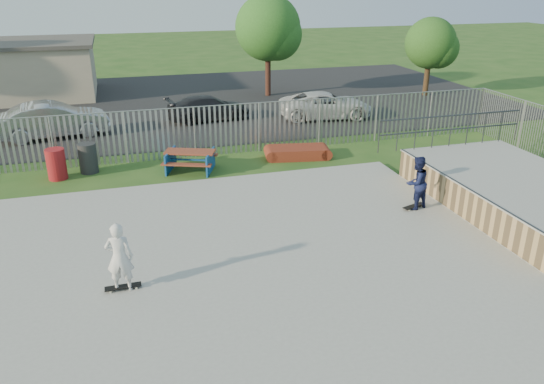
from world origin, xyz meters
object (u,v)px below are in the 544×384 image
object	(u,v)px
trash_bin_red	(56,164)
car_dark	(209,108)
trash_bin_grey	(88,158)
skater_white	(119,257)
car_white	(326,105)
picnic_table	(190,161)
tree_right	(430,43)
tree_mid	(268,28)
funbox	(298,152)
car_silver	(53,120)
skater_navy	(416,183)

from	to	relation	value
trash_bin_red	car_dark	xyz separation A→B (m)	(6.54, 6.62, 0.07)
trash_bin_grey	skater_white	xyz separation A→B (m)	(0.96, -8.65, 0.42)
car_white	picnic_table	bearing A→B (deg)	135.26
trash_bin_red	tree_right	world-z (taller)	tree_right
picnic_table	skater_white	size ratio (longest dim) A/B	1.36
trash_bin_red	trash_bin_grey	xyz separation A→B (m)	(1.05, 0.40, -0.00)
trash_bin_grey	car_dark	world-z (taller)	car_dark
tree_mid	picnic_table	bearing A→B (deg)	-117.99
tree_right	tree_mid	bearing A→B (deg)	164.00
car_white	tree_right	bearing A→B (deg)	-58.20
skater_white	car_white	bearing A→B (deg)	-117.67
picnic_table	tree_mid	xyz separation A→B (m)	(6.33, 11.90, 3.50)
car_dark	tree_right	distance (m)	13.85
skater_white	funbox	bearing A→B (deg)	-121.05
car_dark	tree_mid	world-z (taller)	tree_mid
funbox	car_white	size ratio (longest dim) A/B	0.50
car_silver	tree_mid	xyz separation A→B (m)	(11.46, 5.91, 3.10)
car_white	skater_navy	world-z (taller)	skater_navy
skater_navy	tree_right	bearing A→B (deg)	-140.25
trash_bin_red	trash_bin_grey	world-z (taller)	trash_bin_red
skater_navy	skater_white	xyz separation A→B (m)	(-8.58, -2.18, 0.00)
funbox	car_silver	world-z (taller)	car_silver
car_silver	tree_right	bearing A→B (deg)	-89.93
car_dark	skater_white	xyz separation A→B (m)	(-4.54, -14.87, 0.35)
skater_white	car_dark	bearing A→B (deg)	-97.73
car_white	skater_white	size ratio (longest dim) A/B	2.85
tree_right	skater_navy	bearing A→B (deg)	-122.26
car_silver	car_dark	world-z (taller)	car_silver
trash_bin_grey	car_white	size ratio (longest dim) A/B	0.23
trash_bin_grey	skater_navy	xyz separation A→B (m)	(9.53, -6.46, 0.42)
car_silver	tree_mid	distance (m)	13.26
funbox	tree_right	distance (m)	14.57
funbox	car_dark	bearing A→B (deg)	118.55
car_silver	tree_mid	world-z (taller)	tree_mid
funbox	tree_right	size ratio (longest dim) A/B	0.51
funbox	car_dark	world-z (taller)	car_dark
car_dark	skater_white	bearing A→B (deg)	156.16
car_silver	tree_right	xyz separation A→B (m)	(20.51, 3.31, 2.24)
skater_white	picnic_table	bearing A→B (deg)	-99.35
car_dark	funbox	bearing A→B (deg)	-167.81
trash_bin_red	car_white	world-z (taller)	car_white
car_silver	car_white	distance (m)	12.76
funbox	car_silver	xyz separation A→B (m)	(-9.39, 5.67, 0.58)
picnic_table	skater_white	distance (m)	8.24
trash_bin_grey	tree_right	xyz separation A→B (m)	(18.95, 8.45, 2.49)
picnic_table	car_dark	bearing A→B (deg)	96.32
trash_bin_red	car_dark	distance (m)	9.31
tree_mid	skater_navy	xyz separation A→B (m)	(-0.37, -17.51, -2.93)
funbox	trash_bin_red	size ratio (longest dim) A/B	2.10
tree_mid	skater_white	distance (m)	21.83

